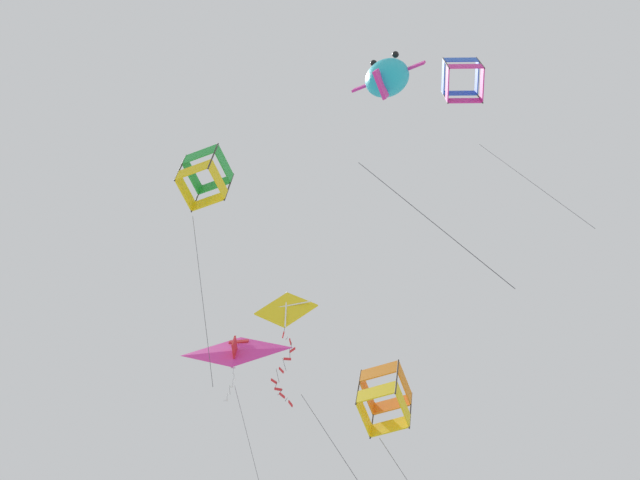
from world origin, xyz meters
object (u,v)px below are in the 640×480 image
Objects in this scene: kite_delta_far_centre at (236,351)px; kite_diamond_upper_right at (287,314)px; kite_box_highest at (205,178)px; kite_box_low_drifter at (463,81)px; kite_fish_near_right at (387,78)px; kite_box_near_left at (385,399)px.

kite_delta_far_centre reaches higher than kite_diamond_upper_right.
kite_box_highest is 9.68m from kite_delta_far_centre.
kite_box_highest is 1.18× the size of kite_diamond_upper_right.
kite_box_low_drifter is 8.51m from kite_box_highest.
kite_diamond_upper_right is at bearing -45.94° from kite_fish_near_right.
kite_box_low_drifter is 1.25× the size of kite_fish_near_right.
kite_box_low_drifter is at bearing 129.59° from kite_delta_far_centre.
kite_fish_near_right is at bearing 111.18° from kite_delta_far_centre.
kite_box_low_drifter is at bearing -170.70° from kite_box_highest.
kite_box_highest is 1.25× the size of kite_delta_far_centre.
kite_box_near_left reaches higher than kite_fish_near_right.
kite_delta_far_centre is (-7.63, 3.90, 8.49)m from kite_box_near_left.
kite_box_near_left is 8.80m from kite_box_highest.
kite_box_highest is at bearing -25.72° from kite_diamond_upper_right.
kite_box_low_drifter is 1.19× the size of kite_diamond_upper_right.
kite_box_highest is (-7.93, -1.95, -2.38)m from kite_box_low_drifter.
kite_delta_far_centre reaches higher than kite_fish_near_right.
kite_fish_near_right is 1.01× the size of kite_delta_far_centre.
kite_fish_near_right is (4.27, -8.86, -0.01)m from kite_box_near_left.
kite_delta_far_centre is at bearing -55.85° from kite_box_low_drifter.
kite_box_highest is at bearing 47.66° from kite_box_near_left.
kite_delta_far_centre is 0.95× the size of kite_diamond_upper_right.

